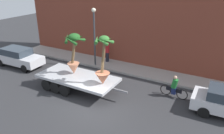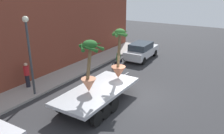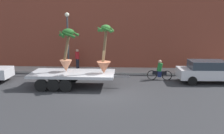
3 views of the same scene
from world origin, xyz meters
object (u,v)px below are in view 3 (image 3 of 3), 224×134
potted_palm_middle (104,55)px  parked_car (209,71)px  potted_palm_rear (67,50)px  pedestrian_near_gate (77,58)px  street_lamp (68,34)px  flatbed_trailer (69,75)px  cyclist (160,71)px

potted_palm_middle → parked_car: size_ratio=0.70×
potted_palm_rear → potted_palm_middle: 2.57m
pedestrian_near_gate → street_lamp: 2.55m
potted_palm_middle → pedestrian_near_gate: (-2.87, 5.38, -1.17)m
flatbed_trailer → cyclist: size_ratio=3.57×
parked_car → street_lamp: size_ratio=0.93×
flatbed_trailer → cyclist: (6.30, 2.19, -0.10)m
street_lamp → flatbed_trailer: bearing=-76.3°
cyclist → parked_car: parked_car is taller
potted_palm_rear → street_lamp: 3.95m
flatbed_trailer → potted_palm_rear: bearing=121.8°
potted_palm_rear → pedestrian_near_gate: potted_palm_rear is taller
street_lamp → potted_palm_rear: bearing=-77.6°
parked_car → flatbed_trailer: bearing=-170.4°
parked_car → pedestrian_near_gate: bearing=160.5°
flatbed_trailer → potted_palm_middle: (2.38, -0.13, 1.44)m
cyclist → pedestrian_near_gate: pedestrian_near_gate is taller
potted_palm_middle → parked_car: 7.67m
flatbed_trailer → potted_palm_middle: bearing=-3.2°
parked_car → street_lamp: street_lamp is taller
potted_palm_rear → cyclist: 6.98m
potted_palm_rear → parked_car: bearing=8.1°
potted_palm_middle → parked_car: (7.33, 1.78, -1.38)m
potted_palm_middle → pedestrian_near_gate: size_ratio=1.85×
flatbed_trailer → potted_palm_rear: size_ratio=2.26×
pedestrian_near_gate → flatbed_trailer: bearing=-84.7°
potted_palm_rear → parked_car: potted_palm_rear is taller
potted_palm_rear → street_lamp: size_ratio=0.60×
street_lamp → potted_palm_middle: bearing=-51.0°
potted_palm_middle → street_lamp: street_lamp is taller
parked_car → street_lamp: (-10.70, 2.38, 2.40)m
potted_palm_middle → potted_palm_rear: bearing=171.6°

